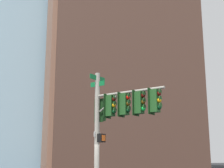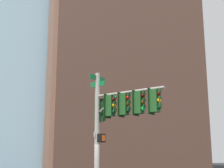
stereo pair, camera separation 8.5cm
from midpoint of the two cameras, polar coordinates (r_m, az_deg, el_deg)
signal_pole_assembly at (r=15.81m, az=0.91°, el=-5.02°), size 3.37×2.89×6.04m
building_brick_nearside at (r=58.11m, az=1.19°, el=11.20°), size 18.27×21.58×50.51m
building_brick_midblock at (r=55.25m, az=-1.54°, el=4.62°), size 16.35×17.53×36.32m
building_glass_tower at (r=80.19m, az=-10.90°, el=8.10°), size 27.58×32.35×59.62m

